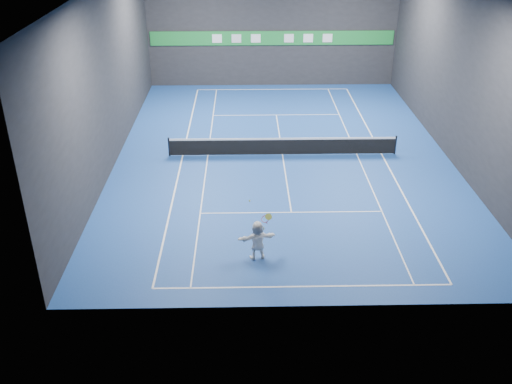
{
  "coord_description": "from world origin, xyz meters",
  "views": [
    {
      "loc": [
        -2.08,
        -28.71,
        12.75
      ],
      "look_at": [
        -1.62,
        -7.25,
        1.5
      ],
      "focal_mm": 40.0,
      "sensor_mm": 36.0,
      "label": 1
    }
  ],
  "objects_px": {
    "player": "(258,240)",
    "tennis_net": "(283,146)",
    "tennis_racket": "(265,220)",
    "tennis_ball": "(250,201)"
  },
  "relations": [
    {
      "from": "tennis_net",
      "to": "tennis_racket",
      "type": "xyz_separation_m",
      "value": [
        -1.31,
        -9.94,
        1.16
      ]
    },
    {
      "from": "tennis_ball",
      "to": "player",
      "type": "bearing_deg",
      "value": -3.58
    },
    {
      "from": "tennis_ball",
      "to": "tennis_racket",
      "type": "bearing_deg",
      "value": 2.78
    },
    {
      "from": "tennis_ball",
      "to": "tennis_racket",
      "type": "xyz_separation_m",
      "value": [
        0.6,
        0.03,
        -0.86
      ]
    },
    {
      "from": "player",
      "to": "tennis_racket",
      "type": "height_order",
      "value": "tennis_racket"
    },
    {
      "from": "player",
      "to": "tennis_net",
      "type": "bearing_deg",
      "value": -112.15
    },
    {
      "from": "tennis_racket",
      "to": "tennis_net",
      "type": "bearing_deg",
      "value": 82.47
    },
    {
      "from": "player",
      "to": "tennis_ball",
      "type": "relative_size",
      "value": 26.64
    },
    {
      "from": "player",
      "to": "tennis_net",
      "type": "height_order",
      "value": "player"
    },
    {
      "from": "player",
      "to": "tennis_net",
      "type": "xyz_separation_m",
      "value": [
        1.62,
        9.99,
        -0.28
      ]
    }
  ]
}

